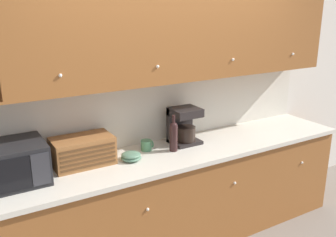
{
  "coord_description": "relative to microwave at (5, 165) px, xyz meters",
  "views": [
    {
      "loc": [
        -1.61,
        -2.93,
        2.14
      ],
      "look_at": [
        0.0,
        -0.23,
        1.18
      ],
      "focal_mm": 40.0,
      "sensor_mm": 36.0,
      "label": 1
    }
  ],
  "objects": [
    {
      "name": "coffee_maker",
      "position": [
        1.55,
        0.06,
        0.02
      ],
      "size": [
        0.26,
        0.24,
        0.33
      ],
      "color": "black",
      "rests_on": "counter_unit"
    },
    {
      "name": "upper_cabinets",
      "position": [
        1.52,
        0.07,
        0.9
      ],
      "size": [
        3.5,
        0.37,
        0.89
      ],
      "color": "#935628",
      "rests_on": "backsplash_panel"
    },
    {
      "name": "bread_box",
      "position": [
        0.58,
        0.05,
        -0.03
      ],
      "size": [
        0.48,
        0.29,
        0.23
      ],
      "color": "#996033",
      "rests_on": "counter_unit"
    },
    {
      "name": "counter_unit",
      "position": [
        1.36,
        -0.08,
        -0.6
      ],
      "size": [
        3.52,
        0.68,
        0.91
      ],
      "color": "#935628",
      "rests_on": "ground_plane"
    },
    {
      "name": "bowl_stack_on_counter",
      "position": [
        0.95,
        -0.07,
        -0.11
      ],
      "size": [
        0.17,
        0.17,
        0.07
      ],
      "color": "slate",
      "rests_on": "counter_unit"
    },
    {
      "name": "mug",
      "position": [
        1.16,
        0.06,
        -0.1
      ],
      "size": [
        0.11,
        0.1,
        0.09
      ],
      "color": "#4C845B",
      "rests_on": "counter_unit"
    },
    {
      "name": "microwave",
      "position": [
        0.0,
        0.0,
        0.0
      ],
      "size": [
        0.56,
        0.42,
        0.29
      ],
      "color": "black",
      "rests_on": "counter_unit"
    },
    {
      "name": "backsplash_panel",
      "position": [
        1.36,
        0.24,
        0.16
      ],
      "size": [
        3.5,
        0.01,
        0.6
      ],
      "color": "silver",
      "rests_on": "counter_unit"
    },
    {
      "name": "wine_bottle",
      "position": [
        1.35,
        -0.07,
        0.0
      ],
      "size": [
        0.07,
        0.07,
        0.33
      ],
      "color": "black",
      "rests_on": "counter_unit"
    },
    {
      "name": "wall_back",
      "position": [
        1.36,
        0.28,
        0.24
      ],
      "size": [
        5.9,
        0.06,
        2.6
      ],
      "color": "silver",
      "rests_on": "ground_plane"
    },
    {
      "name": "ground_plane",
      "position": [
        1.36,
        0.25,
        -1.06
      ],
      "size": [
        24.0,
        24.0,
        0.0
      ],
      "primitive_type": "plane",
      "color": "slate"
    }
  ]
}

